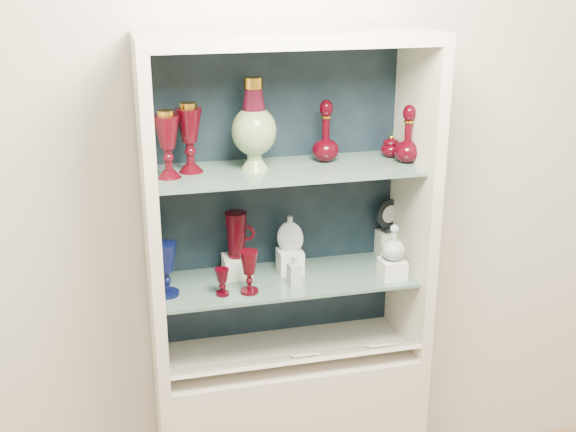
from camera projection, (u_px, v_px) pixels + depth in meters
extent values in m
cube|color=white|center=(274.00, 172.00, 2.73)|extent=(3.50, 0.02, 2.80)
cube|color=black|center=(276.00, 194.00, 2.73)|extent=(0.98, 0.02, 1.15)
cube|color=beige|center=(151.00, 220.00, 2.45)|extent=(0.04, 0.40, 1.15)
cube|color=beige|center=(414.00, 199.00, 2.67)|extent=(0.04, 0.40, 1.15)
cube|color=beige|center=(288.00, 38.00, 2.36)|extent=(1.00, 0.40, 0.04)
cube|color=slate|center=(287.00, 279.00, 2.67)|extent=(0.92, 0.34, 0.01)
cube|color=slate|center=(287.00, 170.00, 2.53)|extent=(0.92, 0.34, 0.01)
cube|color=beige|center=(295.00, 359.00, 2.64)|extent=(0.92, 0.17, 0.09)
cube|color=white|center=(305.00, 355.00, 2.64)|extent=(0.10, 0.06, 0.03)
cube|color=white|center=(379.00, 345.00, 2.71)|extent=(0.10, 0.06, 0.03)
cube|color=silver|center=(237.00, 266.00, 2.67)|extent=(0.10, 0.10, 0.08)
cube|color=silver|center=(290.00, 262.00, 2.70)|extent=(0.09, 0.09, 0.09)
cube|color=silver|center=(392.00, 269.00, 2.66)|extent=(0.09, 0.09, 0.07)
cube|color=silver|center=(387.00, 243.00, 2.86)|extent=(0.08, 0.08, 0.10)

